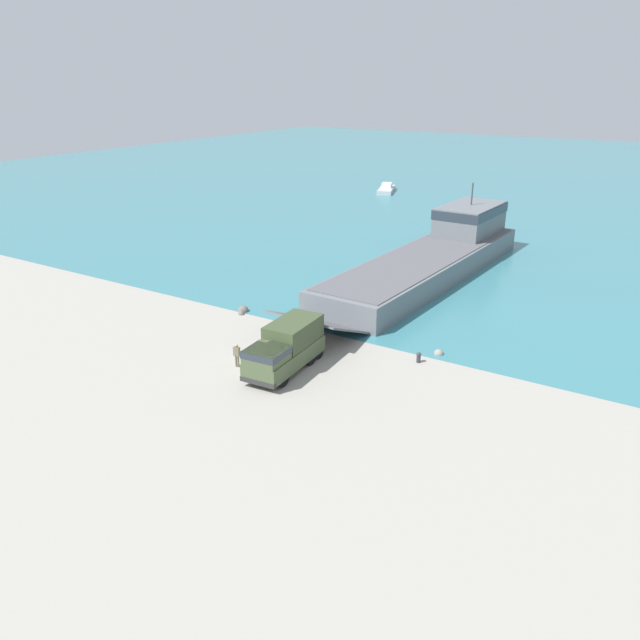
{
  "coord_description": "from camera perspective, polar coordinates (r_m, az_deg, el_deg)",
  "views": [
    {
      "loc": [
        24.02,
        -30.99,
        18.66
      ],
      "look_at": [
        1.39,
        5.01,
        2.03
      ],
      "focal_mm": 35.0,
      "sensor_mm": 36.0,
      "label": 1
    }
  ],
  "objects": [
    {
      "name": "military_truck",
      "position": [
        42.11,
        -3.17,
        -2.52
      ],
      "size": [
        3.07,
        7.14,
        3.19
      ],
      "rotation": [
        0.0,
        0.0,
        -1.5
      ],
      "color": "#475638",
      "rests_on": "ground_plane"
    },
    {
      "name": "moored_boat_a",
      "position": [
        111.11,
        6.1,
        11.83
      ],
      "size": [
        4.73,
        7.78,
        1.45
      ],
      "rotation": [
        0.0,
        0.0,
        3.48
      ],
      "color": "#B7BABF",
      "rests_on": "ground_plane"
    },
    {
      "name": "shoreline_rock_c",
      "position": [
        52.87,
        -7.2,
        0.52
      ],
      "size": [
        0.54,
        0.54,
        0.54
      ],
      "primitive_type": "sphere",
      "color": "#66605B",
      "rests_on": "ground_plane"
    },
    {
      "name": "mooring_bollard",
      "position": [
        44.11,
        9.01,
        -3.36
      ],
      "size": [
        0.33,
        0.33,
        0.76
      ],
      "color": "#333338",
      "rests_on": "ground_plane"
    },
    {
      "name": "shoreline_rock_b",
      "position": [
        53.57,
        -7.03,
        0.81
      ],
      "size": [
        0.96,
        0.96,
        0.96
      ],
      "primitive_type": "sphere",
      "color": "#66605B",
      "rests_on": "ground_plane"
    },
    {
      "name": "soldier_on_ramp",
      "position": [
        43.08,
        -7.62,
        -3.07
      ],
      "size": [
        0.47,
        0.3,
        1.7
      ],
      "rotation": [
        0.0,
        0.0,
        4.84
      ],
      "color": "#6B664C",
      "rests_on": "ground_plane"
    },
    {
      "name": "landing_craft",
      "position": [
        65.07,
        10.66,
        6.1
      ],
      "size": [
        8.66,
        37.52,
        7.89
      ],
      "rotation": [
        0.0,
        0.0,
        -0.04
      ],
      "color": "slate",
      "rests_on": "ground_plane"
    },
    {
      "name": "shoreline_rock_a",
      "position": [
        45.82,
        10.79,
        -3.08
      ],
      "size": [
        0.72,
        0.72,
        0.72
      ],
      "primitive_type": "sphere",
      "color": "gray",
      "rests_on": "ground_plane"
    },
    {
      "name": "water_surface",
      "position": [
        131.84,
        21.8,
        11.75
      ],
      "size": [
        240.0,
        180.0,
        0.01
      ],
      "primitive_type": "cube",
      "color": "teal",
      "rests_on": "ground_plane"
    },
    {
      "name": "ground_plane",
      "position": [
        43.42,
        -5.09,
        -4.18
      ],
      "size": [
        240.0,
        240.0,
        0.0
      ],
      "primitive_type": "plane",
      "color": "#9E998E"
    }
  ]
}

